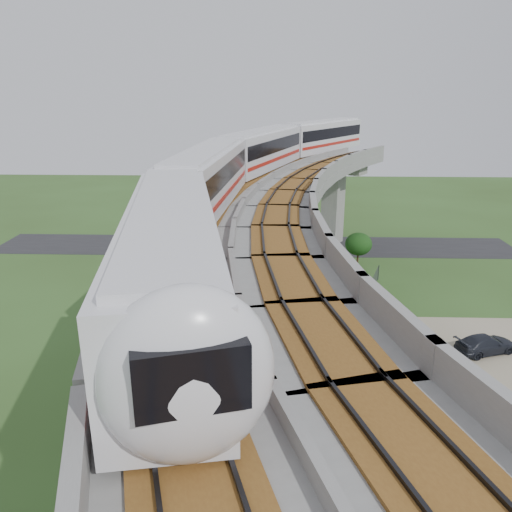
% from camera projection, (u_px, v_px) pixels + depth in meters
% --- Properties ---
extents(ground, '(160.00, 160.00, 0.00)m').
position_uv_depth(ground, '(238.00, 393.00, 30.12)').
color(ground, '#2F4B1E').
rests_on(ground, ground).
extents(dirt_lot, '(18.00, 26.00, 0.04)m').
position_uv_depth(dirt_lot, '(486.00, 418.00, 27.79)').
color(dirt_lot, '#7E755B').
rests_on(dirt_lot, ground).
extents(asphalt_road, '(60.00, 8.00, 0.03)m').
position_uv_depth(asphalt_road, '(255.00, 246.00, 58.56)').
color(asphalt_road, '#232326').
rests_on(asphalt_road, ground).
extents(viaduct, '(19.58, 73.98, 11.40)m').
position_uv_depth(viaduct, '(306.00, 251.00, 27.14)').
color(viaduct, '#99968E').
rests_on(viaduct, ground).
extents(metro_train, '(17.02, 60.22, 3.64)m').
position_uv_depth(metro_train, '(265.00, 163.00, 36.71)').
color(metro_train, silver).
rests_on(metro_train, ground).
extents(fence, '(3.87, 38.73, 1.50)m').
position_uv_depth(fence, '(401.00, 385.00, 29.58)').
color(fence, '#2D382D').
rests_on(fence, ground).
extents(tree_0, '(2.70, 2.70, 3.75)m').
position_uv_depth(tree_0, '(359.00, 244.00, 50.35)').
color(tree_0, '#382314').
rests_on(tree_0, ground).
extents(tree_1, '(2.48, 2.48, 3.00)m').
position_uv_depth(tree_1, '(352.00, 282.00, 42.21)').
color(tree_1, '#382314').
rests_on(tree_1, ground).
extents(tree_2, '(2.27, 2.27, 2.54)m').
position_uv_depth(tree_2, '(330.00, 350.00, 31.97)').
color(tree_2, '#382314').
rests_on(tree_2, ground).
extents(tree_3, '(2.62, 2.62, 3.67)m').
position_uv_depth(tree_3, '(376.00, 407.00, 24.55)').
color(tree_3, '#382314').
rests_on(tree_3, ground).
extents(car_dark, '(4.73, 3.12, 1.27)m').
position_uv_depth(car_dark, '(486.00, 344.00, 34.53)').
color(car_dark, black).
rests_on(car_dark, dirt_lot).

